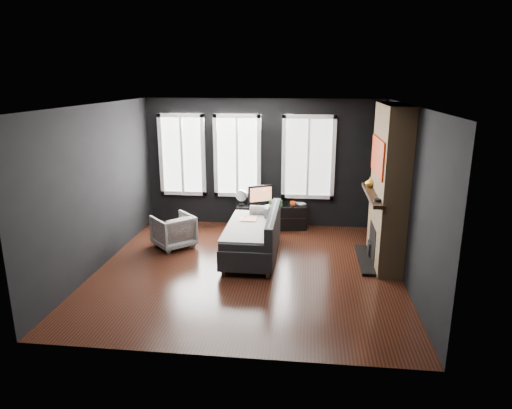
# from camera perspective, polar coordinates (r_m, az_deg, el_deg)

# --- Properties ---
(floor) EXTENTS (5.00, 5.00, 0.00)m
(floor) POSITION_cam_1_polar(r_m,az_deg,el_deg) (7.73, -1.00, -8.10)
(floor) COLOR black
(floor) RESTS_ON ground
(ceiling) EXTENTS (5.00, 5.00, 0.00)m
(ceiling) POSITION_cam_1_polar(r_m,az_deg,el_deg) (7.09, -1.11, 12.32)
(ceiling) COLOR white
(ceiling) RESTS_ON ground
(wall_back) EXTENTS (5.00, 0.02, 2.70)m
(wall_back) POSITION_cam_1_polar(r_m,az_deg,el_deg) (9.72, 0.90, 5.18)
(wall_back) COLOR black
(wall_back) RESTS_ON ground
(wall_left) EXTENTS (0.02, 5.00, 2.70)m
(wall_left) POSITION_cam_1_polar(r_m,az_deg,el_deg) (8.01, -19.09, 2.07)
(wall_left) COLOR black
(wall_left) RESTS_ON ground
(wall_right) EXTENTS (0.02, 5.00, 2.70)m
(wall_right) POSITION_cam_1_polar(r_m,az_deg,el_deg) (7.39, 18.53, 1.05)
(wall_right) COLOR black
(wall_right) RESTS_ON ground
(windows) EXTENTS (4.00, 0.16, 1.76)m
(windows) POSITION_cam_1_polar(r_m,az_deg,el_deg) (9.60, -1.82, 11.24)
(windows) COLOR white
(windows) RESTS_ON wall_back
(fireplace) EXTENTS (0.70, 1.62, 2.70)m
(fireplace) POSITION_cam_1_polar(r_m,az_deg,el_deg) (7.93, 16.27, 2.18)
(fireplace) COLOR #93724C
(fireplace) RESTS_ON floor
(sofa) EXTENTS (0.99, 1.97, 0.85)m
(sofa) POSITION_cam_1_polar(r_m,az_deg,el_deg) (8.13, -0.50, -3.67)
(sofa) COLOR black
(sofa) RESTS_ON floor
(stripe_pillow) EXTENTS (0.08, 0.33, 0.33)m
(stripe_pillow) POSITION_cam_1_polar(r_m,az_deg,el_deg) (8.57, 1.39, -1.33)
(stripe_pillow) COLOR gray
(stripe_pillow) RESTS_ON sofa
(armchair) EXTENTS (0.92, 0.92, 0.69)m
(armchair) POSITION_cam_1_polar(r_m,az_deg,el_deg) (8.74, -10.28, -3.08)
(armchair) COLOR white
(armchair) RESTS_ON floor
(media_console) EXTENTS (1.51, 0.63, 0.50)m
(media_console) POSITION_cam_1_polar(r_m,az_deg,el_deg) (9.71, 1.90, -1.51)
(media_console) COLOR black
(media_console) RESTS_ON floor
(monitor) EXTENTS (0.55, 0.36, 0.49)m
(monitor) POSITION_cam_1_polar(r_m,az_deg,el_deg) (9.55, 0.55, 1.30)
(monitor) COLOR black
(monitor) RESTS_ON media_console
(desk_fan) EXTENTS (0.28, 0.28, 0.34)m
(desk_fan) POSITION_cam_1_polar(r_m,az_deg,el_deg) (9.59, -1.84, 0.89)
(desk_fan) COLOR #A2A2A2
(desk_fan) RESTS_ON media_console
(mug) EXTENTS (0.15, 0.12, 0.13)m
(mug) POSITION_cam_1_polar(r_m,az_deg,el_deg) (9.58, 4.62, 0.17)
(mug) COLOR #F6551B
(mug) RESTS_ON media_console
(book) EXTENTS (0.17, 0.09, 0.24)m
(book) POSITION_cam_1_polar(r_m,az_deg,el_deg) (9.73, 5.12, 0.73)
(book) COLOR #9D9679
(book) RESTS_ON media_console
(storage_box) EXTENTS (0.29, 0.24, 0.13)m
(storage_box) POSITION_cam_1_polar(r_m,az_deg,el_deg) (9.56, 2.48, 0.19)
(storage_box) COLOR #336F3B
(storage_box) RESTS_ON media_console
(mantel_vase) EXTENTS (0.18, 0.18, 0.17)m
(mantel_vase) POSITION_cam_1_polar(r_m,az_deg,el_deg) (8.33, 14.07, 2.71)
(mantel_vase) COLOR gold
(mantel_vase) RESTS_ON fireplace
(mantel_clock) EXTENTS (0.14, 0.14, 0.04)m
(mantel_clock) POSITION_cam_1_polar(r_m,az_deg,el_deg) (7.39, 14.98, 0.51)
(mantel_clock) COLOR black
(mantel_clock) RESTS_ON fireplace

